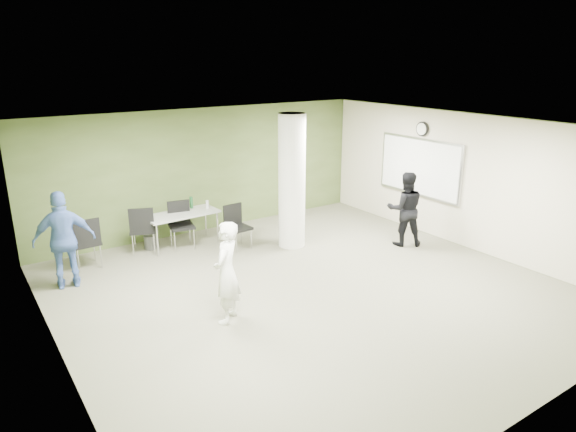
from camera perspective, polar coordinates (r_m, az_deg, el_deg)
floor at (r=9.00m, az=2.43°, el=-8.22°), size 8.00×8.00×0.00m
ceiling at (r=8.19m, az=2.68°, el=9.73°), size 8.00×8.00×0.00m
wall_back at (r=11.83m, az=-9.13°, el=5.04°), size 8.00×2.80×0.02m
wall_left at (r=7.01m, az=-24.82°, el=-5.11°), size 0.02×8.00×2.80m
wall_right_cream at (r=11.27m, az=19.13°, el=3.67°), size 0.02×8.00×2.80m
column at (r=10.62m, az=0.44°, el=3.84°), size 0.56×0.56×2.80m
whiteboard at (r=11.93m, az=14.37°, el=5.30°), size 0.05×2.30×1.30m
wall_clock at (r=11.79m, az=14.69°, el=9.34°), size 0.06×0.32×0.32m
folding_table at (r=11.02m, az=-11.65°, el=0.10°), size 1.57×0.75×0.98m
wastebasket at (r=11.17m, az=-15.07°, el=-2.80°), size 0.25×0.25×0.29m
chair_back_left at (r=10.36m, az=-21.55°, el=-2.42°), size 0.52×0.52×1.01m
chair_back_right at (r=10.76m, az=-15.86°, el=-1.12°), size 0.66×0.66×1.01m
chair_table_left at (r=11.01m, az=-11.85°, el=-0.52°), size 0.57×0.57×0.98m
chair_table_right at (r=10.80m, az=-5.79°, el=-0.78°), size 0.49×0.49×0.92m
woman_white at (r=7.76m, az=-6.84°, el=-6.25°), size 0.68×0.67×1.59m
man_black at (r=11.10m, az=12.88°, el=0.77°), size 0.98×0.93×1.59m
man_blue at (r=9.61m, az=-23.60°, el=-2.47°), size 1.07×0.60×1.73m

